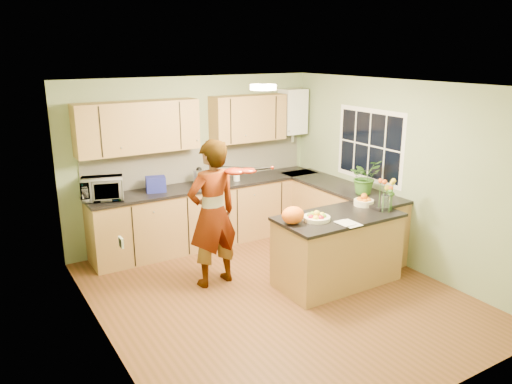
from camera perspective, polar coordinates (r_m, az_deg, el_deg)
floor at (r=6.19m, az=2.25°, el=-11.65°), size 4.50×4.50×0.00m
ceiling at (r=5.50m, az=2.54°, el=12.11°), size 4.00×4.50×0.02m
wall_back at (r=7.63m, az=-7.06°, el=3.61°), size 4.00×0.02×2.50m
wall_front at (r=4.16m, az=20.04°, el=-7.97°), size 4.00×0.02×2.50m
wall_left at (r=4.95m, az=-17.31°, el=-3.89°), size 0.02×4.50×2.50m
wall_right at (r=7.00m, az=16.14°, el=1.96°), size 0.02×4.50×2.50m
back_counter at (r=7.62m, az=-5.23°, el=-2.45°), size 3.64×0.62×0.94m
right_counter at (r=7.59m, az=9.44°, el=-2.67°), size 0.62×2.24×0.94m
splashback at (r=7.67m, az=-6.32°, el=3.31°), size 3.60×0.02×0.52m
upper_cabinets at (r=7.31m, az=-7.92°, el=7.80°), size 3.20×0.34×0.70m
boiler at (r=8.23m, az=4.22°, el=9.15°), size 0.40×0.30×0.86m
window_right at (r=7.34m, az=12.85°, el=5.22°), size 0.01×1.30×1.05m
light_switch at (r=4.39m, az=-15.17°, el=-5.57°), size 0.02×0.09×0.09m
ceiling_lamp at (r=5.75m, az=0.83°, el=11.90°), size 0.30×0.30×0.07m
peninsula_island at (r=6.40m, az=9.28°, el=-6.45°), size 1.57×0.80×0.90m
fruit_dish at (r=6.02m, az=6.94°, el=-2.80°), size 0.33×0.33×0.11m
orange_bowl at (r=6.69m, az=12.23°, el=-0.96°), size 0.26×0.26×0.15m
flower_vase at (r=6.43m, az=14.69°, el=0.46°), size 0.25×0.25×0.46m
orange_bag at (r=5.86m, az=4.25°, el=-2.66°), size 0.33×0.29×0.21m
papers at (r=5.97m, az=10.60°, el=-3.53°), size 0.20×0.27×0.01m
violinist at (r=6.15m, az=-4.99°, el=-2.50°), size 0.72×0.51×1.86m
violin at (r=5.89m, az=-2.42°, el=2.37°), size 0.64×0.56×0.16m
microwave at (r=6.93m, az=-17.15°, el=0.36°), size 0.62×0.50×0.30m
blue_box at (r=7.15m, az=-11.39°, el=0.88°), size 0.31×0.26×0.21m
kettle at (r=7.37m, az=-6.51°, el=1.75°), size 0.17×0.17×0.32m
jar_cream at (r=7.60m, az=-3.89°, el=1.82°), size 0.12×0.12×0.15m
jar_white at (r=7.60m, az=-2.23°, el=1.84°), size 0.10×0.10×0.15m
potted_plant at (r=7.05m, az=12.31°, el=1.74°), size 0.44×0.38×0.48m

